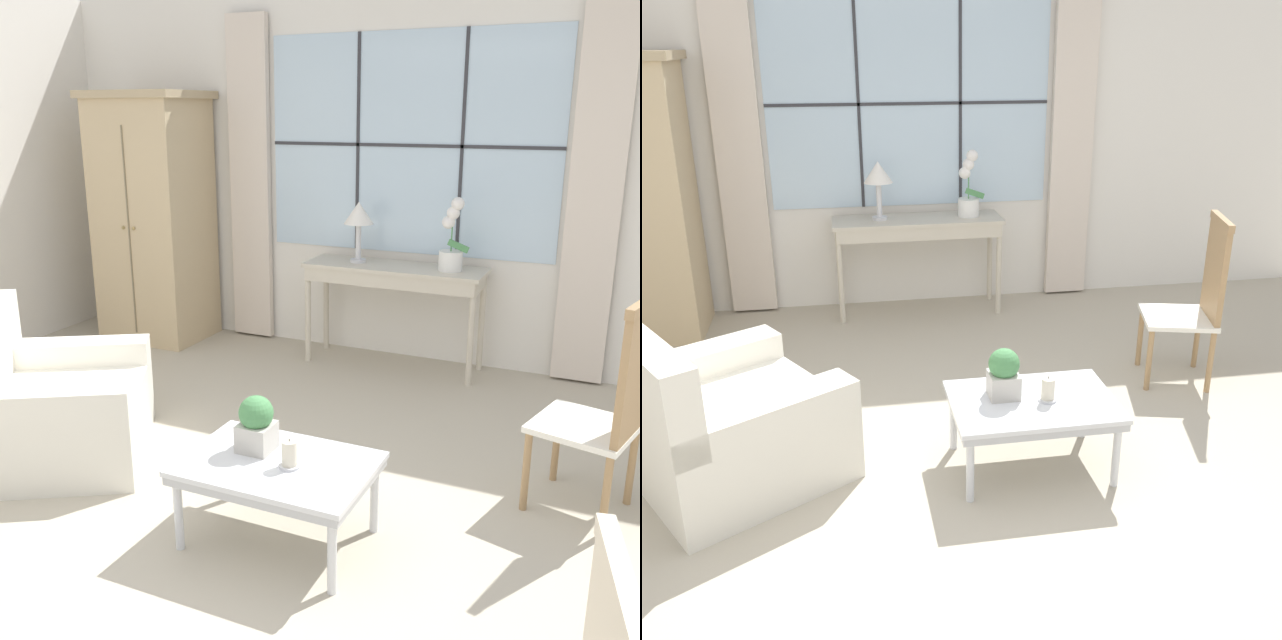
% 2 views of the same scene
% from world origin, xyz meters
% --- Properties ---
extents(ground_plane, '(14.00, 14.00, 0.00)m').
position_xyz_m(ground_plane, '(0.00, 0.00, 0.00)').
color(ground_plane, '#B2A893').
extents(wall_back_windowed, '(7.20, 0.14, 2.80)m').
position_xyz_m(wall_back_windowed, '(0.00, 3.02, 1.40)').
color(wall_back_windowed, silver).
rests_on(wall_back_windowed, ground_plane).
extents(console_table, '(1.35, 0.43, 0.78)m').
position_xyz_m(console_table, '(0.01, 2.73, 0.69)').
color(console_table, beige).
rests_on(console_table, ground_plane).
extents(table_lamp, '(0.23, 0.23, 0.46)m').
position_xyz_m(table_lamp, '(-0.29, 2.74, 1.13)').
color(table_lamp, silver).
rests_on(table_lamp, console_table).
extents(potted_orchid, '(0.22, 0.17, 0.53)m').
position_xyz_m(potted_orchid, '(0.42, 2.74, 0.98)').
color(potted_orchid, white).
rests_on(potted_orchid, console_table).
extents(armchair_upholstered, '(1.31, 1.33, 0.86)m').
position_xyz_m(armchair_upholstered, '(-1.25, 0.52, 0.27)').
color(armchair_upholstered, silver).
rests_on(armchair_upholstered, ground_plane).
extents(side_chair_wooden, '(0.54, 0.54, 1.09)m').
position_xyz_m(side_chair_wooden, '(1.61, 1.13, 0.59)').
color(side_chair_wooden, white).
rests_on(side_chair_wooden, ground_plane).
extents(coffee_table, '(0.84, 0.59, 0.39)m').
position_xyz_m(coffee_table, '(0.30, 0.30, 0.35)').
color(coffee_table, silver).
rests_on(coffee_table, ground_plane).
extents(potted_plant_small, '(0.16, 0.16, 0.26)m').
position_xyz_m(potted_plant_small, '(0.16, 0.36, 0.53)').
color(potted_plant_small, '#BCB7AD').
rests_on(potted_plant_small, coffee_table).
extents(pillar_candle, '(0.10, 0.10, 0.14)m').
position_xyz_m(pillar_candle, '(0.37, 0.27, 0.45)').
color(pillar_candle, silver).
rests_on(pillar_candle, coffee_table).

